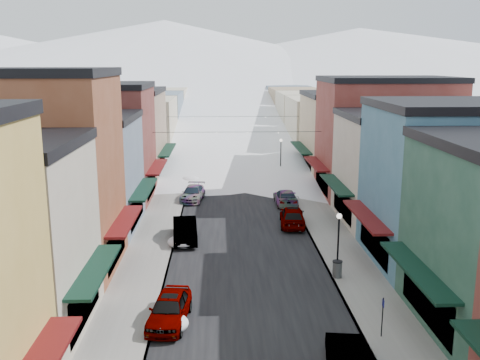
{
  "coord_description": "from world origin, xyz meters",
  "views": [
    {
      "loc": [
        -1.64,
        -11.49,
        12.81
      ],
      "look_at": [
        0.0,
        32.99,
        2.98
      ],
      "focal_mm": 40.0,
      "sensor_mm": 36.0,
      "label": 1
    }
  ],
  "objects": [
    {
      "name": "bldg_l_tan",
      "position": [
        -13.19,
        48.0,
        5.01
      ],
      "size": [
        11.3,
        11.2,
        10.0
      ],
      "color": "#927760",
      "rests_on": "ground"
    },
    {
      "name": "trash_can",
      "position": [
        5.32,
        18.47,
        0.67
      ],
      "size": [
        0.6,
        0.6,
        1.02
      ],
      "color": "#545659",
      "rests_on": "sidewalk_right"
    },
    {
      "name": "snow_pile_near",
      "position": [
        -4.29,
        12.46,
        0.43
      ],
      "size": [
        2.12,
        2.51,
        0.9
      ],
      "color": "white",
      "rests_on": "ground"
    },
    {
      "name": "bldg_l_brick_far",
      "position": [
        -14.19,
        38.0,
        5.51
      ],
      "size": [
        13.3,
        9.2,
        11.0
      ],
      "color": "maroon",
      "rests_on": "ground"
    },
    {
      "name": "bldg_r_blue",
      "position": [
        13.19,
        21.0,
        5.26
      ],
      "size": [
        11.3,
        9.2,
        10.5
      ],
      "color": "#37647C",
      "rests_on": "ground"
    },
    {
      "name": "snow_pile_mid",
      "position": [
        -4.35,
        24.56,
        0.43
      ],
      "size": [
        2.12,
        2.5,
        0.9
      ],
      "color": "white",
      "rests_on": "ground"
    },
    {
      "name": "car_black_sedan",
      "position": [
        4.3,
        35.8,
        0.7
      ],
      "size": [
        1.98,
        4.85,
        1.41
      ],
      "primitive_type": "imported",
      "rotation": [
        0.0,
        0.0,
        3.14
      ],
      "color": "black",
      "rests_on": "ground"
    },
    {
      "name": "bldg_r_tan",
      "position": [
        13.19,
        49.0,
        4.76
      ],
      "size": [
        11.3,
        11.2,
        9.5
      ],
      "color": "tan",
      "rests_on": "ground"
    },
    {
      "name": "mountain_ridge",
      "position": [
        -19.47,
        277.18,
        14.36
      ],
      "size": [
        670.0,
        340.0,
        34.0
      ],
      "color": "silver",
      "rests_on": "ground"
    },
    {
      "name": "bldg_l_grayblue",
      "position": [
        -13.19,
        29.0,
        4.51
      ],
      "size": [
        11.3,
        9.2,
        9.0
      ],
      "color": "slate",
      "rests_on": "ground"
    },
    {
      "name": "snow_pile_far",
      "position": [
        -4.88,
        44.48,
        0.45
      ],
      "size": [
        2.23,
        2.57,
        0.95
      ],
      "color": "white",
      "rests_on": "ground"
    },
    {
      "name": "car_silver_sedan",
      "position": [
        -4.26,
        13.31,
        0.76
      ],
      "size": [
        2.29,
        4.65,
        1.53
      ],
      "primitive_type": "imported",
      "rotation": [
        0.0,
        0.0,
        -0.11
      ],
      "color": "gray",
      "rests_on": "ground"
    },
    {
      "name": "sidewalk_right",
      "position": [
        6.6,
        60.0,
        0.07
      ],
      "size": [
        3.2,
        160.0,
        0.15
      ],
      "primitive_type": "cube",
      "color": "gray",
      "rests_on": "ground"
    },
    {
      "name": "car_dark_hatch",
      "position": [
        -4.3,
        26.03,
        0.8
      ],
      "size": [
        2.11,
        4.99,
        1.6
      ],
      "primitive_type": "imported",
      "rotation": [
        0.0,
        0.0,
        0.09
      ],
      "color": "black",
      "rests_on": "ground"
    },
    {
      "name": "curb_right",
      "position": [
        5.05,
        60.0,
        0.07
      ],
      "size": [
        0.1,
        160.0,
        0.15
      ],
      "primitive_type": "cube",
      "color": "slate",
      "rests_on": "ground"
    },
    {
      "name": "bldg_r_brick_far",
      "position": [
        14.19,
        39.0,
        5.76
      ],
      "size": [
        13.3,
        9.2,
        11.5
      ],
      "color": "maroon",
      "rests_on": "ground"
    },
    {
      "name": "overhead_cables",
      "position": [
        0.0,
        47.5,
        6.2
      ],
      "size": [
        16.4,
        15.04,
        0.04
      ],
      "color": "black",
      "rests_on": "ground"
    },
    {
      "name": "bldg_l_brick_near",
      "position": [
        -13.69,
        20.5,
        6.26
      ],
      "size": [
        12.3,
        8.2,
        12.5
      ],
      "color": "brown",
      "rests_on": "ground"
    },
    {
      "name": "car_silver_wagon",
      "position": [
        -4.3,
        37.72,
        0.68
      ],
      "size": [
        2.47,
        4.88,
        1.36
      ],
      "primitive_type": "imported",
      "rotation": [
        0.0,
        0.0,
        -0.12
      ],
      "color": "#A7ABAF",
      "rests_on": "ground"
    },
    {
      "name": "car_lane_silver",
      "position": [
        -1.03,
        61.54,
        0.85
      ],
      "size": [
        2.4,
        5.14,
        1.7
      ],
      "primitive_type": "imported",
      "rotation": [
        0.0,
        0.0,
        -0.08
      ],
      "color": "#9C9DA4",
      "rests_on": "ground"
    },
    {
      "name": "car_lane_white",
      "position": [
        1.64,
        73.69,
        0.79
      ],
      "size": [
        3.19,
        5.94,
        1.59
      ],
      "primitive_type": "imported",
      "rotation": [
        0.0,
        0.0,
        3.24
      ],
      "color": "silver",
      "rests_on": "ground"
    },
    {
      "name": "parking_sign",
      "position": [
        5.88,
        11.29,
        1.3
      ],
      "size": [
        0.05,
        0.27,
        1.96
      ],
      "color": "black",
      "rests_on": "sidewalk_right"
    },
    {
      "name": "bldg_r_cream",
      "position": [
        13.69,
        30.0,
        4.51
      ],
      "size": [
        12.3,
        9.2,
        9.0
      ],
      "color": "#B9AA95",
      "rests_on": "ground"
    },
    {
      "name": "road",
      "position": [
        0.0,
        60.0,
        0.01
      ],
      "size": [
        10.0,
        160.0,
        0.01
      ],
      "primitive_type": "cube",
      "color": "black",
      "rests_on": "ground"
    },
    {
      "name": "car_gray_suv",
      "position": [
        4.05,
        29.32,
        0.82
      ],
      "size": [
        2.31,
        4.93,
        1.63
      ],
      "primitive_type": "imported",
      "rotation": [
        0.0,
        0.0,
        3.06
      ],
      "color": "gray",
      "rests_on": "ground"
    },
    {
      "name": "distant_blocks",
      "position": [
        0.0,
        83.0,
        4.0
      ],
      "size": [
        34.0,
        55.0,
        8.0
      ],
      "color": "gray",
      "rests_on": "ground"
    },
    {
      "name": "curb_left",
      "position": [
        -5.05,
        60.0,
        0.07
      ],
      "size": [
        0.1,
        160.0,
        0.15
      ],
      "primitive_type": "cube",
      "color": "slate",
      "rests_on": "ground"
    },
    {
      "name": "streetlamp_near",
      "position": [
        5.36,
        18.68,
        2.62
      ],
      "size": [
        0.33,
        0.33,
        3.92
      ],
      "color": "black",
      "rests_on": "sidewalk_right"
    },
    {
      "name": "sidewalk_left",
      "position": [
        -6.6,
        60.0,
        0.07
      ],
      "size": [
        3.2,
        160.0,
        0.15
      ],
      "primitive_type": "cube",
      "color": "gray",
      "rests_on": "ground"
    },
    {
      "name": "streetlamp_far",
      "position": [
        5.2,
        48.18,
        2.8
      ],
      "size": [
        0.35,
        0.35,
        4.21
      ],
      "color": "black",
      "rests_on": "sidewalk_right"
    }
  ]
}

